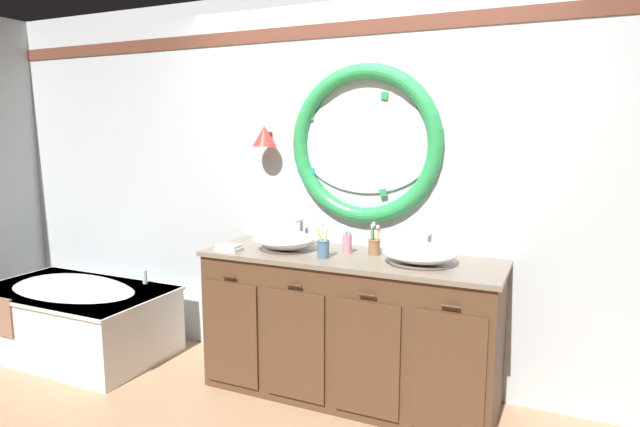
{
  "coord_description": "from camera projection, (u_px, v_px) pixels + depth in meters",
  "views": [
    {
      "loc": [
        1.24,
        -2.76,
        1.68
      ],
      "look_at": [
        -0.14,
        0.25,
        1.16
      ],
      "focal_mm": 30.04,
      "sensor_mm": 36.0,
      "label": 1
    }
  ],
  "objects": [
    {
      "name": "back_wall_assembly",
      "position": [
        360.0,
        184.0,
        3.56
      ],
      "size": [
        6.4,
        0.26,
        2.6
      ],
      "color": "silver",
      "rests_on": "ground_plane"
    },
    {
      "name": "faucet_set_left",
      "position": [
        301.0,
        233.0,
        3.67
      ],
      "size": [
        0.2,
        0.14,
        0.17
      ],
      "color": "silver",
      "rests_on": "vanity_counter"
    },
    {
      "name": "soap_dispenser",
      "position": [
        347.0,
        243.0,
        3.36
      ],
      "size": [
        0.06,
        0.07,
        0.15
      ],
      "color": "pink",
      "rests_on": "vanity_counter"
    },
    {
      "name": "folded_hand_towel",
      "position": [
        229.0,
        248.0,
        3.43
      ],
      "size": [
        0.15,
        0.1,
        0.04
      ],
      "color": "white",
      "rests_on": "vanity_counter"
    },
    {
      "name": "faucet_set_right",
      "position": [
        429.0,
        246.0,
        3.31
      ],
      "size": [
        0.22,
        0.13,
        0.14
      ],
      "color": "silver",
      "rests_on": "vanity_counter"
    },
    {
      "name": "vanity_counter",
      "position": [
        349.0,
        326.0,
        3.38
      ],
      "size": [
        1.86,
        0.63,
        0.91
      ],
      "color": "brown",
      "rests_on": "ground_plane"
    },
    {
      "name": "sink_basin_right",
      "position": [
        419.0,
        253.0,
        3.09
      ],
      "size": [
        0.43,
        0.43,
        0.13
      ],
      "color": "white",
      "rests_on": "vanity_counter"
    },
    {
      "name": "toothbrush_holder_right",
      "position": [
        374.0,
        246.0,
        3.32
      ],
      "size": [
        0.08,
        0.08,
        0.2
      ],
      "color": "#996647",
      "rests_on": "vanity_counter"
    },
    {
      "name": "sink_basin_left",
      "position": [
        284.0,
        239.0,
        3.45
      ],
      "size": [
        0.4,
        0.4,
        0.14
      ],
      "color": "white",
      "rests_on": "vanity_counter"
    },
    {
      "name": "ground_plane",
      "position": [
        324.0,
        410.0,
        3.24
      ],
      "size": [
        14.0,
        14.0,
        0.0
      ],
      "primitive_type": "plane",
      "color": "tan"
    },
    {
      "name": "bathtub",
      "position": [
        74.0,
        314.0,
        4.04
      ],
      "size": [
        1.45,
        0.83,
        0.61
      ],
      "color": "white",
      "rests_on": "ground_plane"
    },
    {
      "name": "toothbrush_holder_left",
      "position": [
        323.0,
        248.0,
        3.24
      ],
      "size": [
        0.08,
        0.08,
        0.22
      ],
      "color": "slate",
      "rests_on": "vanity_counter"
    }
  ]
}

